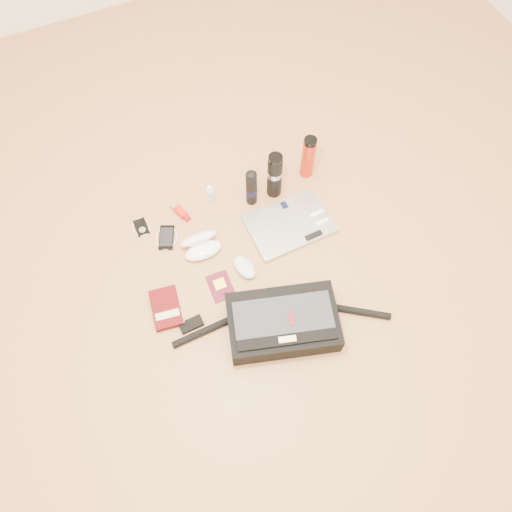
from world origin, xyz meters
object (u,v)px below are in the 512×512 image
object	(u,v)px
laptop	(290,224)
thermos_red	(308,157)
thermos_black	(275,175)
book	(167,308)
messenger_bag	(282,323)

from	to	relation	value
laptop	thermos_red	size ratio (longest dim) A/B	1.55
laptop	thermos_black	bearing A→B (deg)	84.91
book	thermos_black	distance (m)	0.75
laptop	thermos_red	distance (m)	0.32
messenger_bag	thermos_red	size ratio (longest dim) A/B	3.61
messenger_bag	thermos_red	world-z (taller)	thermos_red
messenger_bag	thermos_black	size ratio (longest dim) A/B	3.33
thermos_red	messenger_bag	bearing A→B (deg)	-124.24
thermos_black	thermos_red	bearing A→B (deg)	11.01
book	thermos_black	world-z (taller)	thermos_black
thermos_red	book	bearing A→B (deg)	-155.39
laptop	thermos_red	world-z (taller)	thermos_red
laptop	thermos_black	world-z (taller)	thermos_black
laptop	book	world-z (taller)	laptop
messenger_bag	thermos_black	world-z (taller)	thermos_black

